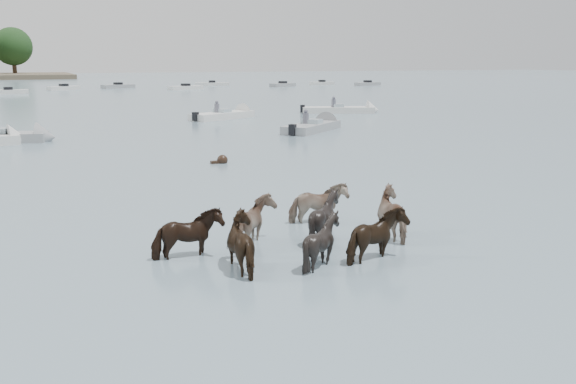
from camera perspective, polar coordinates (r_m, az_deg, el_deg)
name	(u,v)px	position (r m, az deg, el deg)	size (l,w,h in m)	color
ground	(221,292)	(11.69, -6.16, -9.02)	(400.00, 400.00, 0.00)	slate
pony_herd	(309,228)	(14.10, 1.91, -3.32)	(6.62, 4.31, 1.36)	black
swimming_pony	(221,161)	(25.93, -6.08, 2.86)	(0.72, 0.44, 0.44)	black
motorboat_b	(16,137)	(35.45, -23.51, 4.58)	(5.19, 2.78, 1.92)	gray
motorboat_c	(230,115)	(46.11, -5.30, 6.99)	(5.77, 4.06, 1.92)	silver
motorboat_d	(317,126)	(38.13, 2.66, 6.00)	(5.36, 4.85, 1.92)	gray
motorboat_e	(348,110)	(50.76, 5.48, 7.43)	(6.33, 3.60, 1.92)	silver
distant_flotilla	(35,90)	(89.42, -22.01, 8.58)	(104.02, 25.60, 0.93)	silver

